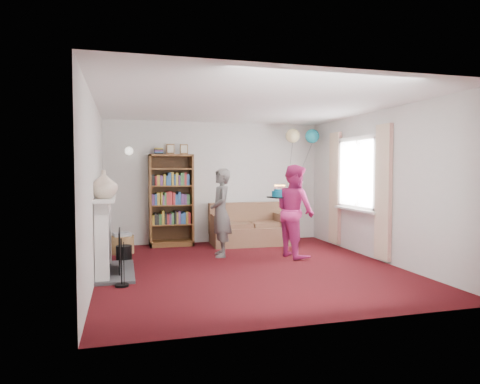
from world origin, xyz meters
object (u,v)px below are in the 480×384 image
object	(u,v)px
person_magenta	(295,211)
birthday_cake	(280,194)
bookcase	(171,201)
person_striped	(221,212)
sofa	(249,228)

from	to	relation	value
person_magenta	birthday_cake	world-z (taller)	person_magenta
bookcase	person_striped	size ratio (longest dim) A/B	1.32
person_magenta	birthday_cake	distance (m)	0.39
bookcase	birthday_cake	distance (m)	2.35
person_magenta	birthday_cake	xyz separation A→B (m)	(-0.25, 0.09, 0.29)
person_striped	birthday_cake	bearing A→B (deg)	78.91
person_striped	birthday_cake	world-z (taller)	person_striped
sofa	person_magenta	xyz separation A→B (m)	(0.40, -1.45, 0.49)
person_striped	birthday_cake	xyz separation A→B (m)	(0.99, -0.28, 0.33)
sofa	birthday_cake	distance (m)	1.58
person_striped	birthday_cake	size ratio (longest dim) A/B	4.64
sofa	person_striped	bearing A→B (deg)	-125.77
birthday_cake	sofa	bearing A→B (deg)	96.23
bookcase	birthday_cake	world-z (taller)	bookcase
person_striped	sofa	bearing A→B (deg)	147.10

